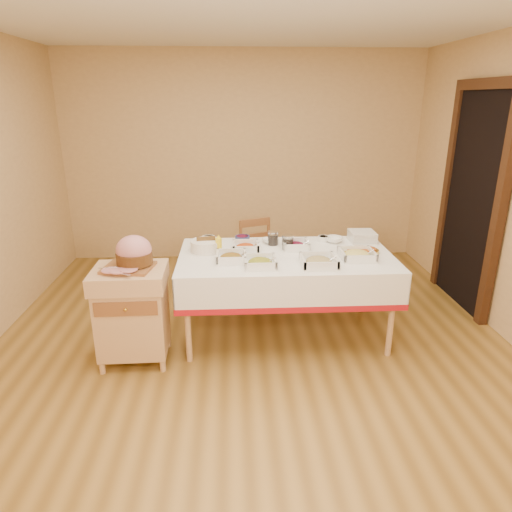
{
  "coord_description": "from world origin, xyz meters",
  "views": [
    {
      "loc": [
        -0.16,
        -3.38,
        2.03
      ],
      "look_at": [
        0.04,
        0.2,
        0.78
      ],
      "focal_mm": 32.0,
      "sensor_mm": 36.0,
      "label": 1
    }
  ],
  "objects_px": {
    "preserve_jar_left": "(273,239)",
    "mustard_bottle": "(219,245)",
    "dining_table": "(285,272)",
    "butcher_cart": "(132,309)",
    "dining_chair": "(259,259)",
    "brass_platter": "(361,251)",
    "plate_stack": "(362,236)",
    "ham_on_board": "(133,254)",
    "bread_basket": "(206,246)",
    "preserve_jar_right": "(288,243)"
  },
  "relations": [
    {
      "from": "preserve_jar_left",
      "to": "mustard_bottle",
      "type": "height_order",
      "value": "mustard_bottle"
    },
    {
      "from": "dining_table",
      "to": "preserve_jar_left",
      "type": "relative_size",
      "value": 14.51
    },
    {
      "from": "butcher_cart",
      "to": "dining_chair",
      "type": "height_order",
      "value": "dining_chair"
    },
    {
      "from": "dining_chair",
      "to": "brass_platter",
      "type": "xyz_separation_m",
      "value": [
        0.83,
        -0.84,
        0.35
      ]
    },
    {
      "from": "plate_stack",
      "to": "mustard_bottle",
      "type": "bearing_deg",
      "value": -168.17
    },
    {
      "from": "plate_stack",
      "to": "preserve_jar_left",
      "type": "bearing_deg",
      "value": -176.12
    },
    {
      "from": "ham_on_board",
      "to": "preserve_jar_left",
      "type": "xyz_separation_m",
      "value": [
        1.13,
        0.61,
        -0.08
      ]
    },
    {
      "from": "dining_chair",
      "to": "bread_basket",
      "type": "height_order",
      "value": "bread_basket"
    },
    {
      "from": "butcher_cart",
      "to": "preserve_jar_left",
      "type": "distance_m",
      "value": 1.38
    },
    {
      "from": "dining_table",
      "to": "dining_chair",
      "type": "xyz_separation_m",
      "value": [
        -0.17,
        0.84,
        -0.17
      ]
    },
    {
      "from": "plate_stack",
      "to": "dining_chair",
      "type": "bearing_deg",
      "value": 151.19
    },
    {
      "from": "mustard_bottle",
      "to": "plate_stack",
      "type": "xyz_separation_m",
      "value": [
        1.32,
        0.28,
        -0.03
      ]
    },
    {
      "from": "plate_stack",
      "to": "brass_platter",
      "type": "bearing_deg",
      "value": -106.51
    },
    {
      "from": "preserve_jar_right",
      "to": "mustard_bottle",
      "type": "xyz_separation_m",
      "value": [
        -0.6,
        -0.08,
        0.02
      ]
    },
    {
      "from": "plate_stack",
      "to": "butcher_cart",
      "type": "bearing_deg",
      "value": -160.73
    },
    {
      "from": "mustard_bottle",
      "to": "plate_stack",
      "type": "distance_m",
      "value": 1.35
    },
    {
      "from": "bread_basket",
      "to": "brass_platter",
      "type": "height_order",
      "value": "bread_basket"
    },
    {
      "from": "preserve_jar_left",
      "to": "preserve_jar_right",
      "type": "bearing_deg",
      "value": -49.89
    },
    {
      "from": "ham_on_board",
      "to": "brass_platter",
      "type": "relative_size",
      "value": 1.25
    },
    {
      "from": "dining_chair",
      "to": "brass_platter",
      "type": "bearing_deg",
      "value": -45.29
    },
    {
      "from": "dining_table",
      "to": "plate_stack",
      "type": "bearing_deg",
      "value": 23.6
    },
    {
      "from": "preserve_jar_left",
      "to": "plate_stack",
      "type": "xyz_separation_m",
      "value": [
        0.84,
        0.06,
        -0.01
      ]
    },
    {
      "from": "ham_on_board",
      "to": "preserve_jar_right",
      "type": "bearing_deg",
      "value": 20.77
    },
    {
      "from": "butcher_cart",
      "to": "dining_chair",
      "type": "bearing_deg",
      "value": 48.27
    },
    {
      "from": "dining_table",
      "to": "bread_basket",
      "type": "bearing_deg",
      "value": 170.04
    },
    {
      "from": "preserve_jar_right",
      "to": "plate_stack",
      "type": "bearing_deg",
      "value": 15.35
    },
    {
      "from": "preserve_jar_left",
      "to": "preserve_jar_right",
      "type": "height_order",
      "value": "preserve_jar_right"
    },
    {
      "from": "bread_basket",
      "to": "preserve_jar_left",
      "type": "bearing_deg",
      "value": 14.21
    },
    {
      "from": "dining_table",
      "to": "brass_platter",
      "type": "height_order",
      "value": "brass_platter"
    },
    {
      "from": "preserve_jar_left",
      "to": "dining_chair",
      "type": "bearing_deg",
      "value": 98.81
    },
    {
      "from": "dining_chair",
      "to": "ham_on_board",
      "type": "xyz_separation_m",
      "value": [
        -1.04,
        -1.18,
        0.47
      ]
    },
    {
      "from": "mustard_bottle",
      "to": "preserve_jar_left",
      "type": "bearing_deg",
      "value": 24.39
    },
    {
      "from": "preserve_jar_left",
      "to": "preserve_jar_right",
      "type": "xyz_separation_m",
      "value": [
        0.12,
        -0.14,
        0.0
      ]
    },
    {
      "from": "bread_basket",
      "to": "brass_platter",
      "type": "xyz_separation_m",
      "value": [
        1.34,
        -0.12,
        -0.03
      ]
    },
    {
      "from": "preserve_jar_right",
      "to": "dining_table",
      "type": "bearing_deg",
      "value": -103.74
    },
    {
      "from": "butcher_cart",
      "to": "bread_basket",
      "type": "relative_size",
      "value": 2.91
    },
    {
      "from": "dining_table",
      "to": "preserve_jar_right",
      "type": "bearing_deg",
      "value": 76.26
    },
    {
      "from": "butcher_cart",
      "to": "brass_platter",
      "type": "relative_size",
      "value": 2.56
    },
    {
      "from": "preserve_jar_right",
      "to": "mustard_bottle",
      "type": "relative_size",
      "value": 0.76
    },
    {
      "from": "preserve_jar_right",
      "to": "brass_platter",
      "type": "xyz_separation_m",
      "value": [
        0.62,
        -0.13,
        -0.04
      ]
    },
    {
      "from": "dining_table",
      "to": "bread_basket",
      "type": "distance_m",
      "value": 0.73
    },
    {
      "from": "mustard_bottle",
      "to": "bread_basket",
      "type": "bearing_deg",
      "value": 148.05
    },
    {
      "from": "dining_table",
      "to": "butcher_cart",
      "type": "xyz_separation_m",
      "value": [
        -1.25,
        -0.37,
        -0.15
      ]
    },
    {
      "from": "brass_platter",
      "to": "dining_table",
      "type": "bearing_deg",
      "value": -179.97
    },
    {
      "from": "dining_table",
      "to": "brass_platter",
      "type": "relative_size",
      "value": 5.9
    },
    {
      "from": "preserve_jar_right",
      "to": "ham_on_board",
      "type": "bearing_deg",
      "value": -159.23
    },
    {
      "from": "preserve_jar_right",
      "to": "brass_platter",
      "type": "relative_size",
      "value": 0.42
    },
    {
      "from": "bread_basket",
      "to": "plate_stack",
      "type": "distance_m",
      "value": 1.45
    },
    {
      "from": "dining_table",
      "to": "butcher_cart",
      "type": "bearing_deg",
      "value": -163.45
    },
    {
      "from": "butcher_cart",
      "to": "plate_stack",
      "type": "xyz_separation_m",
      "value": [
        2.0,
        0.7,
        0.36
      ]
    }
  ]
}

